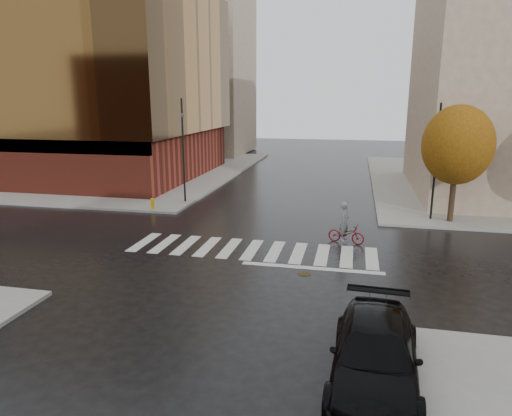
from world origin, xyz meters
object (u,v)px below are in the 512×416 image
(fire_hydrant, at_px, (152,203))
(traffic_light_nw, at_px, (183,145))
(cyclist, at_px, (346,229))
(sedan, at_px, (375,354))
(traffic_light_ne, at_px, (436,156))

(fire_hydrant, bearing_deg, traffic_light_nw, 64.08)
(cyclist, xyz_separation_m, traffic_light_nw, (-10.85, 6.50, 3.27))
(sedan, xyz_separation_m, traffic_light_nw, (-11.85, 17.87, 3.20))
(sedan, xyz_separation_m, traffic_light_ne, (3.73, 16.55, 3.05))
(traffic_light_nw, height_order, traffic_light_ne, traffic_light_nw)
(sedan, height_order, traffic_light_ne, traffic_light_ne)
(cyclist, height_order, fire_hydrant, cyclist)
(traffic_light_nw, relative_size, traffic_light_ne, 1.03)
(fire_hydrant, bearing_deg, traffic_light_ne, 4.00)
(sedan, bearing_deg, fire_hydrant, 133.48)
(cyclist, distance_m, traffic_light_ne, 7.67)
(fire_hydrant, bearing_deg, sedan, -49.63)
(cyclist, bearing_deg, traffic_light_ne, -25.66)
(traffic_light_nw, xyz_separation_m, fire_hydrant, (-1.22, -2.50, -3.44))
(traffic_light_ne, bearing_deg, fire_hydrant, 15.58)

